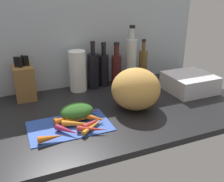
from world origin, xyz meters
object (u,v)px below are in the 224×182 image
at_px(carrot_11, 94,125).
at_px(carrot_6, 76,115).
at_px(cutting_board, 69,126).
at_px(carrot_1, 80,119).
at_px(carrot_12, 51,138).
at_px(bottle_3, 131,60).
at_px(bottle_4, 143,65).
at_px(bottle_1, 104,69).
at_px(carrot_2, 67,130).
at_px(carrot_9, 93,122).
at_px(carrot_10, 70,118).
at_px(knife_block, 24,82).
at_px(paper_towel_roll, 78,71).
at_px(dish_rack, 189,83).
at_px(carrot_7, 95,118).
at_px(carrot_0, 86,112).
at_px(carrot_4, 77,123).
at_px(winter_squash, 136,89).
at_px(carrot_3, 78,124).
at_px(carrot_8, 93,129).
at_px(bottle_2, 116,69).
at_px(bottle_0, 93,70).
at_px(carrot_5, 67,122).

bearing_deg(carrot_11, carrot_6, 113.43).
xyz_separation_m(cutting_board, carrot_1, (0.05, 0.01, 0.02)).
height_order(carrot_12, bottle_3, bottle_3).
bearing_deg(bottle_4, bottle_1, 172.94).
height_order(carrot_2, bottle_3, bottle_3).
xyz_separation_m(carrot_2, carrot_9, (0.12, 0.02, 0.00)).
xyz_separation_m(carrot_6, carrot_10, (-0.03, -0.01, -0.00)).
xyz_separation_m(carrot_1, knife_block, (-0.20, 0.40, 0.08)).
relative_size(carrot_11, paper_towel_roll, 0.67).
height_order(carrot_10, bottle_3, bottle_3).
xyz_separation_m(cutting_board, carrot_2, (-0.02, -0.06, 0.02)).
distance_m(carrot_9, dish_rack, 0.70).
bearing_deg(carrot_7, carrot_0, 101.62).
bearing_deg(carrot_7, carrot_4, -171.38).
xyz_separation_m(carrot_10, carrot_12, (-0.11, -0.14, 0.00)).
xyz_separation_m(carrot_4, carrot_10, (-0.02, 0.07, 0.00)).
bearing_deg(knife_block, dish_rack, -16.06).
distance_m(carrot_9, winter_squash, 0.30).
relative_size(cutting_board, carrot_2, 3.08).
relative_size(carrot_2, carrot_4, 0.87).
xyz_separation_m(carrot_3, carrot_7, (0.09, 0.02, 0.01)).
relative_size(carrot_1, carrot_8, 0.94).
bearing_deg(carrot_4, bottle_2, 48.24).
xyz_separation_m(carrot_1, carrot_9, (0.05, -0.06, 0.00)).
bearing_deg(carrot_1, knife_block, 116.99).
height_order(carrot_6, winter_squash, winter_squash).
relative_size(carrot_12, paper_towel_roll, 0.43).
relative_size(carrot_7, paper_towel_roll, 0.45).
relative_size(bottle_0, bottle_3, 0.78).
height_order(carrot_1, carrot_2, carrot_2).
distance_m(carrot_6, bottle_3, 0.58).
bearing_deg(carrot_3, carrot_8, -55.48).
relative_size(carrot_1, paper_towel_roll, 0.52).
bearing_deg(paper_towel_roll, carrot_7, -95.68).
bearing_deg(cutting_board, knife_block, 110.15).
bearing_deg(knife_block, carrot_7, -57.34).
relative_size(carrot_4, carrot_7, 1.26).
bearing_deg(carrot_3, carrot_7, 10.96).
relative_size(carrot_10, bottle_4, 0.55).
distance_m(cutting_board, carrot_4, 0.04).
bearing_deg(dish_rack, carrot_1, -169.96).
height_order(carrot_1, knife_block, knife_block).
relative_size(carrot_5, bottle_0, 0.46).
distance_m(carrot_3, carrot_10, 0.07).
bearing_deg(bottle_4, carrot_1, -145.07).
relative_size(carrot_2, carrot_12, 1.13).
bearing_deg(bottle_2, knife_block, 179.23).
relative_size(carrot_6, carrot_12, 1.38).
height_order(bottle_2, bottle_3, bottle_3).
height_order(carrot_7, bottle_1, bottle_1).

